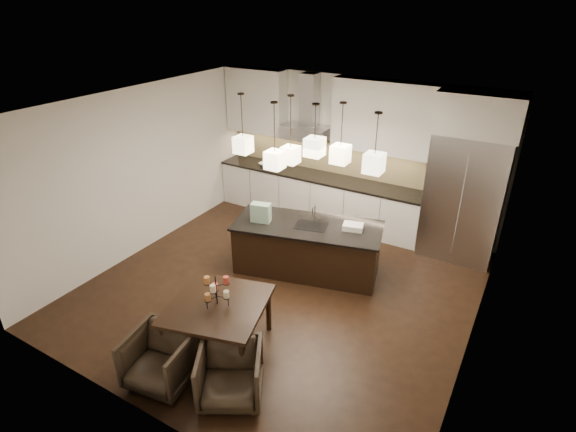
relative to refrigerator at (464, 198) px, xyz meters
The scene contains 37 objects.
floor 3.35m from the refrigerator, 131.42° to the right, with size 5.50×5.50×0.02m, color black.
ceiling 3.62m from the refrigerator, 131.42° to the right, with size 5.50×5.50×0.02m, color white.
wall_back 2.16m from the refrigerator, 169.74° to the left, with size 5.50×0.02×2.80m, color silver.
wall_front 5.56m from the refrigerator, 112.22° to the right, with size 5.50×0.02×2.80m, color silver.
wall_left 5.42m from the refrigerator, 153.91° to the right, with size 0.02×5.50×2.80m, color silver.
wall_right 2.49m from the refrigerator, 74.50° to the right, with size 0.02×5.50×2.80m, color silver.
refrigerator is the anchor object (origin of this frame).
fridge_panel 1.40m from the refrigerator, ahead, with size 1.26×0.72×0.65m, color silver.
lower_cabinets 2.80m from the refrigerator, behind, with size 4.21×0.62×0.88m, color silver.
countertop 2.73m from the refrigerator, behind, with size 4.21×0.66×0.04m, color black.
backsplash 2.75m from the refrigerator, behind, with size 4.21×0.02×0.63m, color #D4C481.
upper_cab_left 4.35m from the refrigerator, behind, with size 1.25×0.35×1.25m, color silver.
upper_cab_right 1.91m from the refrigerator, behind, with size 1.86×0.35×1.25m, color silver.
hood_canopy 3.09m from the refrigerator, behind, with size 0.90×0.52×0.24m, color #B7B7BA.
hood_chimney 3.28m from the refrigerator, behind, with size 0.30×0.28×0.96m, color #B7B7BA.
fruit_bowl 3.90m from the refrigerator, behind, with size 0.26×0.26×0.06m, color silver.
island_body 2.73m from the refrigerator, 138.94° to the right, with size 2.26×0.90×0.80m, color black.
island_top 2.66m from the refrigerator, 138.94° to the right, with size 2.33×0.98×0.04m, color black.
faucet 2.53m from the refrigerator, 139.84° to the right, with size 0.09×0.22×0.34m, color silver, non-canonical shape.
tote_bag 3.36m from the refrigerator, 143.40° to the right, with size 0.31×0.16×0.31m, color #19573A.
food_container 2.03m from the refrigerator, 130.91° to the right, with size 0.31×0.22×0.09m, color silver.
dining_table 4.49m from the refrigerator, 118.29° to the right, with size 1.15×1.15×0.69m, color black, non-canonical shape.
candelabra 4.44m from the refrigerator, 118.29° to the right, with size 0.33×0.33×0.41m, color black, non-canonical shape.
candle_a 4.35m from the refrigerator, 117.05° to the right, with size 0.07×0.07×0.09m, color beige.
candle_b 4.41m from the refrigerator, 119.89° to the right, with size 0.07×0.07×0.09m, color #C43C2E.
candle_c 4.57m from the refrigerator, 117.93° to the right, with size 0.07×0.07×0.09m, color #AF6A32.
candle_d 4.31m from the refrigerator, 118.06° to the right, with size 0.07×0.07×0.09m, color #C43C2E.
candle_e 4.51m from the refrigerator, 119.56° to the right, with size 0.07×0.07×0.09m, color #AF6A32.
candle_f 4.51m from the refrigerator, 117.07° to the right, with size 0.07×0.07×0.09m, color beige.
armchair_left 5.29m from the refrigerator, 116.57° to the right, with size 0.71×0.73×0.66m, color black.
armchair_right 4.77m from the refrigerator, 108.73° to the right, with size 0.69×0.71×0.65m, color black.
pendant_a 3.73m from the refrigerator, 147.83° to the right, with size 0.24×0.24×0.26m, color beige.
pendant_b 3.00m from the refrigerator, 144.92° to the right, with size 0.24×0.24×0.26m, color beige.
pendant_c 2.90m from the refrigerator, 132.41° to the right, with size 0.24×0.24×0.26m, color beige.
pendant_d 2.49m from the refrigerator, 131.67° to the right, with size 0.24×0.24×0.26m, color beige.
pendant_e 2.45m from the refrigerator, 114.44° to the right, with size 0.24×0.24×0.26m, color beige.
pendant_f 3.30m from the refrigerator, 137.14° to the right, with size 0.24×0.24×0.26m, color beige.
Camera 1 is at (2.98, -4.93, 4.11)m, focal length 28.00 mm.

